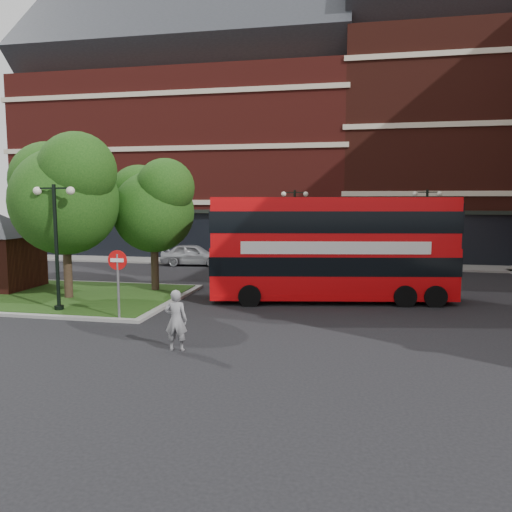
% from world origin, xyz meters
% --- Properties ---
extents(ground, '(120.00, 120.00, 0.00)m').
position_xyz_m(ground, '(0.00, 0.00, 0.00)').
color(ground, black).
rests_on(ground, ground).
extents(pavement_far, '(44.00, 3.00, 0.12)m').
position_xyz_m(pavement_far, '(0.00, 16.50, 0.06)').
color(pavement_far, slate).
rests_on(pavement_far, ground).
extents(terrace_far_left, '(26.00, 12.00, 14.00)m').
position_xyz_m(terrace_far_left, '(-8.00, 24.00, 7.00)').
color(terrace_far_left, maroon).
rests_on(terrace_far_left, ground).
extents(terrace_far_right, '(18.00, 12.00, 16.00)m').
position_xyz_m(terrace_far_right, '(14.00, 24.00, 8.00)').
color(terrace_far_right, '#471911').
rests_on(terrace_far_right, ground).
extents(traffic_island, '(12.60, 7.60, 0.15)m').
position_xyz_m(traffic_island, '(-8.00, 3.00, 0.07)').
color(traffic_island, gray).
rests_on(traffic_island, ground).
extents(kiosk, '(6.51, 6.51, 3.60)m').
position_xyz_m(kiosk, '(-11.00, 4.00, 2.32)').
color(kiosk, '#471911').
rests_on(kiosk, traffic_island).
extents(tree_island_west, '(5.40, 4.71, 7.21)m').
position_xyz_m(tree_island_west, '(-6.60, 2.58, 4.79)').
color(tree_island_west, '#2D2116').
rests_on(tree_island_west, ground).
extents(tree_island_east, '(4.46, 3.90, 6.29)m').
position_xyz_m(tree_island_east, '(-3.58, 5.06, 4.24)').
color(tree_island_east, '#2D2116').
rests_on(tree_island_east, ground).
extents(lamp_island, '(1.72, 0.36, 5.00)m').
position_xyz_m(lamp_island, '(-5.50, 0.20, 2.83)').
color(lamp_island, black).
rests_on(lamp_island, ground).
extents(lamp_far_left, '(1.72, 0.36, 5.00)m').
position_xyz_m(lamp_far_left, '(2.00, 14.50, 2.83)').
color(lamp_far_left, black).
rests_on(lamp_far_left, ground).
extents(lamp_far_right, '(1.72, 0.36, 5.00)m').
position_xyz_m(lamp_far_right, '(10.00, 14.50, 2.83)').
color(lamp_far_right, black).
rests_on(lamp_far_right, ground).
extents(bus, '(10.63, 4.15, 3.96)m').
position_xyz_m(bus, '(4.81, 4.67, 2.60)').
color(bus, red).
rests_on(bus, ground).
extents(woman, '(0.70, 0.50, 1.82)m').
position_xyz_m(woman, '(0.70, -3.50, 0.91)').
color(woman, gray).
rests_on(woman, ground).
extents(car_silver, '(4.43, 2.14, 1.46)m').
position_xyz_m(car_silver, '(-4.85, 14.75, 0.73)').
color(car_silver, '#A2A5A9').
rests_on(car_silver, ground).
extents(car_white, '(3.71, 1.33, 1.22)m').
position_xyz_m(car_white, '(9.79, 14.50, 0.61)').
color(car_white, silver).
rests_on(car_white, ground).
extents(no_entry_sign, '(0.72, 0.09, 2.60)m').
position_xyz_m(no_entry_sign, '(-2.62, -0.50, 1.86)').
color(no_entry_sign, slate).
rests_on(no_entry_sign, ground).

